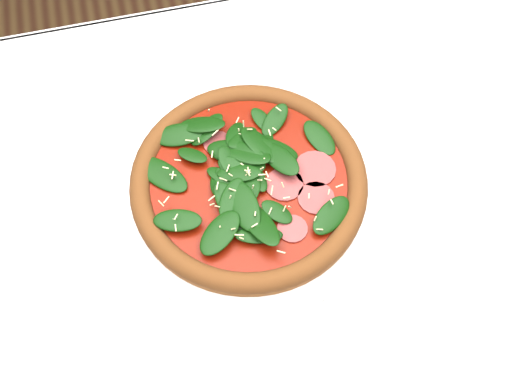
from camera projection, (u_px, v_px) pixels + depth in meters
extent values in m
plane|color=brown|center=(268.00, 347.00, 1.42)|extent=(6.00, 6.00, 0.00)
cube|color=silver|center=(278.00, 214.00, 0.78)|extent=(1.20, 0.80, 0.04)
cylinder|color=#4E321F|center=(457.00, 110.00, 1.33)|extent=(0.06, 0.06, 0.71)
cube|color=silver|center=(219.00, 48.00, 1.05)|extent=(1.20, 0.01, 0.22)
cylinder|color=white|center=(249.00, 187.00, 0.77)|extent=(0.36, 0.36, 0.01)
torus|color=white|center=(249.00, 186.00, 0.76)|extent=(0.36, 0.36, 0.01)
cylinder|color=#9F5F26|center=(249.00, 183.00, 0.76)|extent=(0.37, 0.37, 0.01)
torus|color=#A05725|center=(249.00, 180.00, 0.75)|extent=(0.38, 0.38, 0.03)
cylinder|color=maroon|center=(249.00, 180.00, 0.75)|extent=(0.31, 0.31, 0.00)
cylinder|color=#A24142|center=(249.00, 178.00, 0.75)|extent=(0.27, 0.27, 0.00)
ellipsoid|color=#0F3309|center=(249.00, 174.00, 0.74)|extent=(0.30, 0.30, 0.02)
cylinder|color=beige|center=(249.00, 172.00, 0.73)|extent=(0.27, 0.27, 0.00)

